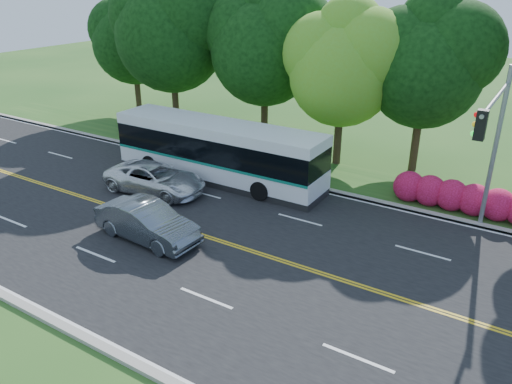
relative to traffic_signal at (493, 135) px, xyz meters
The scene contains 12 objects.
ground 9.65m from the traffic_signal, 140.23° to the right, with size 120.00×120.00×0.00m, color #23511B.
road 9.65m from the traffic_signal, 140.23° to the right, with size 60.00×14.00×0.02m, color black.
curb_north 8.15m from the traffic_signal, 164.96° to the left, with size 60.00×0.30×0.15m, color #9C988D.
curb_south 14.86m from the traffic_signal, 117.35° to the right, with size 60.00×0.30×0.15m, color #9C988D.
grass_verge 8.74m from the traffic_signal, 151.03° to the left, with size 60.00×4.00×0.10m, color #23511B.
lane_markings 9.71m from the traffic_signal, 140.63° to the right, with size 57.60×13.82×0.00m.
tree_row 13.61m from the traffic_signal, 150.00° to the left, with size 44.70×9.10×13.84m.
bougainvillea_hedge 4.86m from the traffic_signal, 75.94° to the left, with size 9.50×2.25×1.50m.
traffic_signal is the anchor object (origin of this frame).
transit_bus 13.36m from the traffic_signal, behind, with size 11.93×2.69×3.12m.
sedan 13.99m from the traffic_signal, 149.41° to the right, with size 1.67×4.78×1.57m, color #555F67.
suv 15.48m from the traffic_signal, 168.58° to the right, with size 2.43×5.26×1.46m, color silver.
Camera 1 is at (8.47, -14.64, 10.25)m, focal length 35.00 mm.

